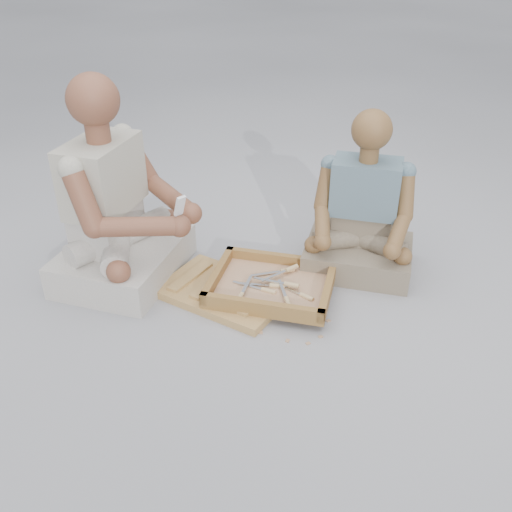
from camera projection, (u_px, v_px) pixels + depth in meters
The scene contains 28 objects.
ground at pixel (246, 332), 2.47m from camera, with size 60.00×60.00×0.00m, color #A2A1A7.
carved_panel at pixel (224, 292), 2.71m from camera, with size 0.58×0.39×0.04m, color brown.
tool_tray at pixel (272, 285), 2.67m from camera, with size 0.66×0.58×0.07m.
chisel_0 at pixel (287, 284), 2.64m from camera, with size 0.22×0.06×0.02m.
chisel_1 at pixel (264, 290), 2.63m from camera, with size 0.22×0.03×0.02m.
chisel_2 at pixel (288, 270), 2.75m from camera, with size 0.10×0.21×0.02m.
chisel_3 at pixel (241, 295), 2.57m from camera, with size 0.07×0.22×0.02m.
chisel_4 at pixel (287, 300), 2.54m from camera, with size 0.15×0.18×0.02m.
chisel_5 at pixel (273, 286), 2.66m from camera, with size 0.21×0.10×0.02m.
chisel_6 at pixel (303, 295), 2.59m from camera, with size 0.22×0.06×0.02m.
chisel_7 at pixel (283, 271), 2.76m from camera, with size 0.17×0.17×0.02m.
wood_chip_0 at pixel (328, 321), 2.54m from camera, with size 0.02×0.01×0.00m, color tan.
wood_chip_1 at pixel (233, 262), 2.97m from camera, with size 0.02×0.01×0.00m, color tan.
wood_chip_2 at pixel (222, 288), 2.76m from camera, with size 0.02×0.01×0.00m, color tan.
wood_chip_3 at pixel (236, 294), 2.72m from camera, with size 0.02×0.01×0.00m, color tan.
wood_chip_4 at pixel (369, 277), 2.85m from camera, with size 0.02×0.01×0.00m, color tan.
wood_chip_5 at pixel (261, 333), 2.47m from camera, with size 0.02×0.01×0.00m, color tan.
wood_chip_6 at pixel (276, 275), 2.86m from camera, with size 0.02×0.01×0.00m, color tan.
wood_chip_7 at pixel (321, 337), 2.44m from camera, with size 0.02×0.01×0.00m, color tan.
wood_chip_8 at pixel (351, 284), 2.79m from camera, with size 0.02×0.01×0.00m, color tan.
wood_chip_9 at pixel (309, 298), 2.69m from camera, with size 0.02×0.01×0.00m, color tan.
wood_chip_10 at pixel (288, 341), 2.42m from camera, with size 0.02×0.01×0.00m, color tan.
wood_chip_11 at pixel (308, 343), 2.41m from camera, with size 0.02×0.01×0.00m, color tan.
wood_chip_12 at pixel (224, 314), 2.58m from camera, with size 0.02×0.01×0.00m, color tan.
wood_chip_13 at pixel (315, 320), 2.55m from camera, with size 0.02×0.01×0.00m, color tan.
craftsman at pixel (117, 214), 2.70m from camera, with size 0.72×0.73×0.99m.
companion at pixel (362, 219), 2.80m from camera, with size 0.61×0.53×0.81m.
mobile_phone at pixel (180, 206), 2.49m from camera, with size 0.06×0.05×0.10m.
Camera 1 is at (1.00, -1.68, 1.56)m, focal length 40.00 mm.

